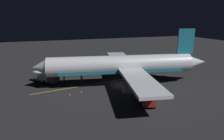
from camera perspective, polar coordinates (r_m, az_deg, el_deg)
The scene contains 9 objects.
ground_plane at distance 43.10m, azimuth 2.52°, elevation -4.40°, with size 180.00×180.00×0.20m, color #252527.
apron_guide_stripe at distance 44.14m, azimuth -3.54°, elevation -3.79°, with size 0.24×29.18×0.01m, color gold.
airliner at distance 41.96m, azimuth 3.40°, elevation 1.32°, with size 34.00×37.33×11.87m.
baggage_truck at distance 46.73m, azimuth -18.73°, elevation -1.97°, with size 6.10×5.73×2.28m.
catering_truck at distance 34.46m, azimuth 9.78°, elevation -7.50°, with size 6.43×3.93×2.21m.
ground_crew_worker at distance 44.89m, azimuth -13.63°, elevation -2.69°, with size 0.40×0.40×1.74m.
traffic_cone_near_left at distance 42.70m, azimuth -7.50°, elevation -4.21°, with size 0.50×0.50×0.55m.
traffic_cone_near_right at distance 38.71m, azimuth -8.87°, elevation -6.34°, with size 0.50×0.50×0.55m.
traffic_cone_under_wing at distance 37.93m, azimuth -12.15°, elevation -6.97°, with size 0.50×0.50×0.55m.
Camera 1 is at (-37.75, 15.01, 14.31)m, focal length 31.70 mm.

